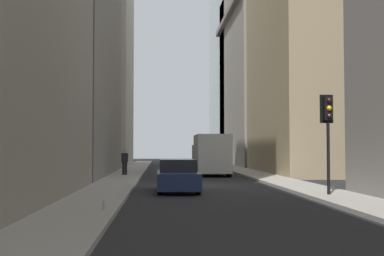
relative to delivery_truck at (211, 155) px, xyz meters
name	(u,v)px	position (x,y,z in m)	size (l,w,h in m)	color
ground_plane	(202,185)	(-9.41, 1.40, -1.46)	(135.00, 135.00, 0.00)	#262628
sidewalk_right	(115,184)	(-9.41, 5.90, -1.39)	(90.00, 2.20, 0.14)	#A8A399
sidewalk_left	(287,183)	(-9.41, -3.10, -1.39)	(90.00, 2.20, 0.14)	#A8A399
building_left_midfar	(328,28)	(1.64, -9.19, 9.65)	(14.83, 10.50, 22.21)	#9E8966
building_left_far	(274,74)	(20.05, -9.19, 8.83)	(19.21, 10.50, 20.57)	gray
building_right_far	(86,40)	(21.01, 12.00, 12.69)	(14.19, 10.00, 28.30)	beige
delivery_truck	(211,155)	(0.00, 0.00, 0.00)	(6.46, 2.25, 2.84)	silver
sedan_navy	(178,176)	(-13.46, 2.80, -0.80)	(4.30, 1.78, 1.42)	navy
traffic_light_foreground	(328,121)	(-16.63, -2.85, 1.50)	(0.43, 0.52, 3.83)	black
pedestrian	(125,161)	(-1.69, 5.96, -0.39)	(0.26, 0.44, 1.71)	black
discarded_bottle	(104,206)	(-20.90, 5.18, -1.21)	(0.07, 0.07, 0.27)	#999EA3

